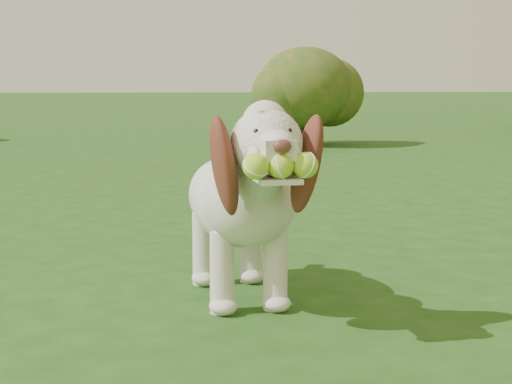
{
  "coord_description": "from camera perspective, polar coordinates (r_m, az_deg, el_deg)",
  "views": [
    {
      "loc": [
        0.09,
        -4.19,
        0.99
      ],
      "look_at": [
        0.34,
        -0.86,
        0.52
      ],
      "focal_mm": 60.0,
      "sensor_mm": 36.0,
      "label": 1
    }
  ],
  "objects": [
    {
      "name": "shrub_c",
      "position": [
        11.72,
        3.3,
        6.97
      ],
      "size": [
        1.3,
        1.3,
        1.34
      ],
      "color": "#382314",
      "rests_on": "ground"
    },
    {
      "name": "ground",
      "position": [
        4.31,
        -5.47,
        -5.34
      ],
      "size": [
        80.0,
        80.0,
        0.0
      ],
      "primitive_type": "plane",
      "color": "#1E4513",
      "rests_on": "ground"
    },
    {
      "name": "dog",
      "position": [
        3.64,
        -0.93,
        -0.18
      ],
      "size": [
        0.57,
        1.36,
        0.89
      ],
      "rotation": [
        0.0,
        0.0,
        0.14
      ],
      "color": "silver",
      "rests_on": "ground"
    }
  ]
}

